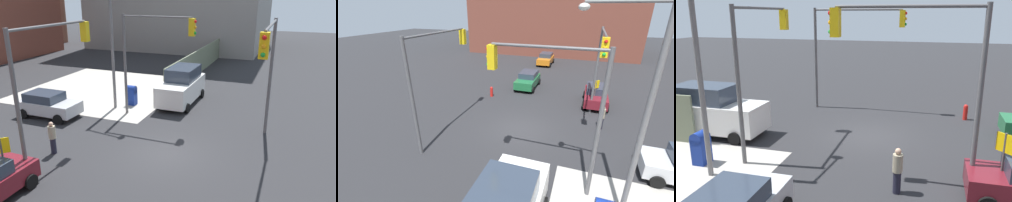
% 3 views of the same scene
% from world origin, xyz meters
% --- Properties ---
extents(ground_plane, '(120.00, 120.00, 0.00)m').
position_xyz_m(ground_plane, '(0.00, 0.00, 0.00)').
color(ground_plane, '#28282B').
extents(sidewalk_corner, '(12.00, 12.00, 0.01)m').
position_xyz_m(sidewalk_corner, '(9.00, 9.00, 0.01)').
color(sidewalk_corner, '#ADA89E').
rests_on(sidewalk_corner, ground).
extents(construction_fence, '(22.36, 0.12, 2.40)m').
position_xyz_m(construction_fence, '(19.18, 3.20, 1.20)').
color(construction_fence, slate).
rests_on(construction_fence, ground).
extents(traffic_signal_nw_corner, '(5.29, 0.36, 6.50)m').
position_xyz_m(traffic_signal_nw_corner, '(-2.49, 4.50, 4.62)').
color(traffic_signal_nw_corner, '#59595B').
rests_on(traffic_signal_nw_corner, ground).
extents(traffic_signal_se_corner, '(5.87, 0.36, 6.50)m').
position_xyz_m(traffic_signal_se_corner, '(2.24, -4.50, 4.65)').
color(traffic_signal_se_corner, '#59595B').
rests_on(traffic_signal_se_corner, ground).
extents(traffic_signal_ne_corner, '(0.36, 4.81, 6.50)m').
position_xyz_m(traffic_signal_ne_corner, '(4.50, 2.69, 4.59)').
color(traffic_signal_ne_corner, '#59595B').
rests_on(traffic_signal_ne_corner, ground).
extents(street_lamp_corner, '(0.68, 2.66, 8.00)m').
position_xyz_m(street_lamp_corner, '(5.15, 5.43, 4.70)').
color(street_lamp_corner, slate).
rests_on(street_lamp_corner, ground).
extents(warning_sign_two_way, '(0.48, 0.48, 2.40)m').
position_xyz_m(warning_sign_two_way, '(-5.40, 4.70, 1.64)').
color(warning_sign_two_way, '#4C4C4C').
rests_on(warning_sign_two_way, ground).
extents(mailbox_blue, '(0.56, 0.64, 1.43)m').
position_xyz_m(mailbox_blue, '(6.20, 5.00, 0.76)').
color(mailbox_blue, navy).
rests_on(mailbox_blue, ground).
extents(sedan_silver, '(2.02, 4.03, 1.62)m').
position_xyz_m(sedan_silver, '(2.09, 8.96, 0.84)').
color(sedan_silver, '#B7BABF').
rests_on(sedan_silver, ground).
extents(van_white_delivery, '(5.40, 2.32, 2.62)m').
position_xyz_m(van_white_delivery, '(7.99, 1.80, 1.28)').
color(van_white_delivery, white).
rests_on(van_white_delivery, ground).
extents(pedestrian_crossing, '(0.36, 0.36, 1.70)m').
position_xyz_m(pedestrian_crossing, '(-2.00, 5.20, 0.88)').
color(pedestrian_crossing, '#9E937A').
rests_on(pedestrian_crossing, ground).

